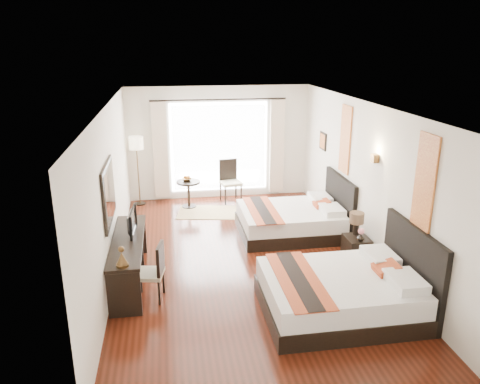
{
  "coord_description": "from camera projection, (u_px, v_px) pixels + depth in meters",
  "views": [
    {
      "loc": [
        -1.28,
        -7.65,
        3.8
      ],
      "look_at": [
        0.01,
        0.45,
        1.16
      ],
      "focal_mm": 35.0,
      "sensor_mm": 36.0,
      "label": 1
    }
  ],
  "objects": [
    {
      "name": "television",
      "position": [
        129.0,
        221.0,
        7.75
      ],
      "size": [
        0.14,
        0.72,
        0.41
      ],
      "primitive_type": "imported",
      "rotation": [
        0.0,
        0.0,
        1.51
      ],
      "color": "black",
      "rests_on": "console_desk"
    },
    {
      "name": "wall_window",
      "position": [
        219.0,
        143.0,
        11.64
      ],
      "size": [
        4.5,
        0.01,
        2.8
      ],
      "primitive_type": "cube",
      "color": "silver",
      "rests_on": "floor"
    },
    {
      "name": "console_desk",
      "position": [
        129.0,
        260.0,
        7.68
      ],
      "size": [
        0.5,
        2.2,
        0.76
      ],
      "primitive_type": "cube",
      "color": "black",
      "rests_on": "floor"
    },
    {
      "name": "nightstand",
      "position": [
        356.0,
        250.0,
        8.41
      ],
      "size": [
        0.4,
        0.5,
        0.48
      ],
      "primitive_type": "cube",
      "color": "black",
      "rests_on": "floor"
    },
    {
      "name": "sheer_curtain",
      "position": [
        219.0,
        148.0,
        11.6
      ],
      "size": [
        2.3,
        0.02,
        2.1
      ],
      "primitive_type": "cube",
      "color": "white",
      "rests_on": "wall_window"
    },
    {
      "name": "drape_right",
      "position": [
        277.0,
        147.0,
        11.78
      ],
      "size": [
        0.35,
        0.14,
        2.35
      ],
      "primitive_type": "cube",
      "color": "beige",
      "rests_on": "floor"
    },
    {
      "name": "fruit_bowl",
      "position": [
        187.0,
        180.0,
        11.11
      ],
      "size": [
        0.3,
        0.3,
        0.06
      ],
      "primitive_type": "imported",
      "rotation": [
        0.0,
        0.0,
        -0.32
      ],
      "color": "#473419",
      "rests_on": "side_table"
    },
    {
      "name": "art_panel_far",
      "position": [
        345.0,
        140.0,
        9.29
      ],
      "size": [
        0.03,
        0.5,
        1.35
      ],
      "primitive_type": "cube",
      "color": "#9B2A16",
      "rests_on": "wall_headboard"
    },
    {
      "name": "wall_desk",
      "position": [
        111.0,
        193.0,
        7.78
      ],
      "size": [
        0.01,
        7.5,
        2.8
      ],
      "primitive_type": "cube",
      "color": "silver",
      "rests_on": "floor"
    },
    {
      "name": "side_table",
      "position": [
        189.0,
        194.0,
        11.18
      ],
      "size": [
        0.56,
        0.56,
        0.65
      ],
      "primitive_type": "cylinder",
      "color": "black",
      "rests_on": "floor"
    },
    {
      "name": "table_lamp",
      "position": [
        357.0,
        220.0,
        8.33
      ],
      "size": [
        0.26,
        0.26,
        0.41
      ],
      "color": "black",
      "rests_on": "nightstand"
    },
    {
      "name": "ceiling",
      "position": [
        244.0,
        106.0,
        7.69
      ],
      "size": [
        4.5,
        7.5,
        0.02
      ],
      "primitive_type": "cube",
      "color": "white",
      "rests_on": "wall_headboard"
    },
    {
      "name": "floor_lamp",
      "position": [
        136.0,
        147.0,
        11.04
      ],
      "size": [
        0.34,
        0.34,
        1.68
      ],
      "color": "black",
      "rests_on": "floor"
    },
    {
      "name": "wall_entry",
      "position": [
        306.0,
        298.0,
        4.59
      ],
      "size": [
        4.5,
        0.01,
        2.8
      ],
      "primitive_type": "cube",
      "color": "silver",
      "rests_on": "floor"
    },
    {
      "name": "window_chair",
      "position": [
        230.0,
        189.0,
        11.6
      ],
      "size": [
        0.56,
        0.56,
        1.04
      ],
      "rotation": [
        0.0,
        0.0,
        -1.39
      ],
      "color": "#B1A988",
      "rests_on": "floor"
    },
    {
      "name": "art_panel_near",
      "position": [
        425.0,
        182.0,
        6.48
      ],
      "size": [
        0.03,
        0.5,
        1.35
      ],
      "primitive_type": "cube",
      "color": "#9B2A16",
      "rests_on": "wall_headboard"
    },
    {
      "name": "mirror_glass",
      "position": [
        110.0,
        193.0,
        7.29
      ],
      "size": [
        0.01,
        1.12,
        0.82
      ],
      "primitive_type": "cube",
      "color": "white",
      "rests_on": "mirror_frame"
    },
    {
      "name": "wall_headboard",
      "position": [
        366.0,
        181.0,
        8.45
      ],
      "size": [
        0.01,
        7.5,
        2.8
      ],
      "primitive_type": "cube",
      "color": "silver",
      "rests_on": "floor"
    },
    {
      "name": "bed_far",
      "position": [
        294.0,
        219.0,
        9.65
      ],
      "size": [
        2.12,
        1.65,
        1.2
      ],
      "color": "black",
      "rests_on": "floor"
    },
    {
      "name": "window_glass",
      "position": [
        219.0,
        147.0,
        11.65
      ],
      "size": [
        2.4,
        0.02,
        2.2
      ],
      "primitive_type": "cube",
      "color": "white",
      "rests_on": "wall_window"
    },
    {
      "name": "jute_rug",
      "position": [
        208.0,
        212.0,
        10.91
      ],
      "size": [
        1.51,
        1.16,
        0.01
      ],
      "primitive_type": "cube",
      "rotation": [
        0.0,
        0.0,
        -0.18
      ],
      "color": "tan",
      "rests_on": "floor"
    },
    {
      "name": "wall_sconce",
      "position": [
        375.0,
        158.0,
        7.92
      ],
      "size": [
        0.1,
        0.14,
        0.14
      ],
      "primitive_type": "cube",
      "color": "#4F371C",
      "rests_on": "wall_headboard"
    },
    {
      "name": "vase",
      "position": [
        361.0,
        236.0,
        8.15
      ],
      "size": [
        0.16,
        0.16,
        0.13
      ],
      "primitive_type": "imported",
      "rotation": [
        0.0,
        0.0,
        -0.33
      ],
      "color": "black",
      "rests_on": "nightstand"
    },
    {
      "name": "floor",
      "position": [
        243.0,
        260.0,
        8.55
      ],
      "size": [
        4.5,
        7.5,
        0.01
      ],
      "primitive_type": "cube",
      "color": "#361309",
      "rests_on": "ground"
    },
    {
      "name": "bronze_figurine",
      "position": [
        122.0,
        258.0,
        6.61
      ],
      "size": [
        0.21,
        0.21,
        0.27
      ],
      "primitive_type": null,
      "rotation": [
        0.0,
        0.0,
        -0.18
      ],
      "color": "#4F371C",
      "rests_on": "console_desk"
    },
    {
      "name": "bed_near",
      "position": [
        345.0,
        292.0,
        6.82
      ],
      "size": [
        2.25,
        1.75,
        1.27
      ],
      "color": "black",
      "rests_on": "floor"
    },
    {
      "name": "drape_left",
      "position": [
        160.0,
        151.0,
        11.35
      ],
      "size": [
        0.35,
        0.14,
        2.35
      ],
      "primitive_type": "cube",
      "color": "beige",
      "rests_on": "floor"
    },
    {
      "name": "mirror_frame",
      "position": [
        109.0,
        193.0,
        7.29
      ],
      "size": [
        0.04,
        1.25,
        0.95
      ],
      "primitive_type": "cube",
      "color": "black",
      "rests_on": "wall_desk"
    },
    {
      "name": "desk_chair",
      "position": [
        151.0,
        282.0,
        7.18
      ],
      "size": [
        0.5,
        0.5,
        0.91
      ],
      "rotation": [
        0.0,
        0.0,
        2.96
      ],
      "color": "#B1A988",
      "rests_on": "floor"
    }
  ]
}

